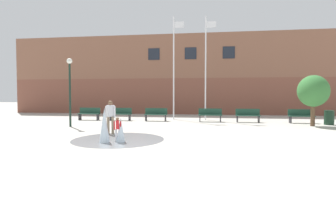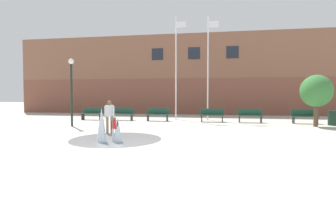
# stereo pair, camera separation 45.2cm
# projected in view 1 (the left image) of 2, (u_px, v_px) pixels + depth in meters

# --- Properties ---
(ground_plane) EXTENTS (100.00, 100.00, 0.00)m
(ground_plane) POSITION_uv_depth(u_px,v_px,m) (157.00, 160.00, 7.54)
(ground_plane) COLOR #B2ADA3
(library_building) EXTENTS (36.00, 6.05, 7.63)m
(library_building) POSITION_uv_depth(u_px,v_px,m) (192.00, 76.00, 27.58)
(library_building) COLOR brown
(library_building) RESTS_ON ground
(splash_fountain) EXTENTS (3.81, 3.81, 1.36)m
(splash_fountain) POSITION_uv_depth(u_px,v_px,m) (112.00, 130.00, 10.42)
(splash_fountain) COLOR gray
(splash_fountain) RESTS_ON ground
(park_bench_far_left) EXTENTS (1.60, 0.44, 0.91)m
(park_bench_far_left) POSITION_uv_depth(u_px,v_px,m) (89.00, 114.00, 19.29)
(park_bench_far_left) COLOR #28282D
(park_bench_far_left) RESTS_ON ground
(park_bench_under_left_flagpole) EXTENTS (1.60, 0.44, 0.91)m
(park_bench_under_left_flagpole) POSITION_uv_depth(u_px,v_px,m) (121.00, 114.00, 18.99)
(park_bench_under_left_flagpole) COLOR #28282D
(park_bench_under_left_flagpole) RESTS_ON ground
(park_bench_center) EXTENTS (1.60, 0.44, 0.91)m
(park_bench_center) POSITION_uv_depth(u_px,v_px,m) (156.00, 114.00, 18.60)
(park_bench_center) COLOR #28282D
(park_bench_center) RESTS_ON ground
(park_bench_under_right_flagpole) EXTENTS (1.60, 0.44, 0.91)m
(park_bench_under_right_flagpole) POSITION_uv_depth(u_px,v_px,m) (210.00, 115.00, 18.08)
(park_bench_under_right_flagpole) COLOR #28282D
(park_bench_under_right_flagpole) RESTS_ON ground
(park_bench_near_trashcan) EXTENTS (1.60, 0.44, 0.91)m
(park_bench_near_trashcan) POSITION_uv_depth(u_px,v_px,m) (248.00, 115.00, 17.70)
(park_bench_near_trashcan) COLOR #28282D
(park_bench_near_trashcan) RESTS_ON ground
(park_bench_far_right) EXTENTS (1.60, 0.44, 0.91)m
(park_bench_far_right) POSITION_uv_depth(u_px,v_px,m) (301.00, 116.00, 17.18)
(park_bench_far_right) COLOR #28282D
(park_bench_far_right) RESTS_ON ground
(child_running) EXTENTS (0.31, 0.24, 0.99)m
(child_running) POSITION_uv_depth(u_px,v_px,m) (117.00, 127.00, 10.31)
(child_running) COLOR silver
(child_running) RESTS_ON ground
(adult_in_red) EXTENTS (0.50, 0.39, 1.59)m
(adult_in_red) POSITION_uv_depth(u_px,v_px,m) (110.00, 115.00, 12.33)
(adult_in_red) COLOR #89755B
(adult_in_red) RESTS_ON ground
(flagpole_left) EXTENTS (0.80, 0.10, 7.71)m
(flagpole_left) POSITION_uv_depth(u_px,v_px,m) (174.00, 65.00, 19.67)
(flagpole_left) COLOR silver
(flagpole_left) RESTS_ON ground
(flagpole_right) EXTENTS (0.80, 0.10, 7.64)m
(flagpole_right) POSITION_uv_depth(u_px,v_px,m) (206.00, 65.00, 19.34)
(flagpole_right) COLOR silver
(flagpole_right) RESTS_ON ground
(lamp_post_left_lane) EXTENTS (0.32, 0.32, 3.98)m
(lamp_post_left_lane) POSITION_uv_depth(u_px,v_px,m) (70.00, 82.00, 15.19)
(lamp_post_left_lane) COLOR #192D23
(lamp_post_left_lane) RESTS_ON ground
(trash_can) EXTENTS (0.56, 0.56, 0.90)m
(trash_can) POSITION_uv_depth(u_px,v_px,m) (329.00, 118.00, 16.24)
(trash_can) COLOR #193323
(trash_can) RESTS_ON ground
(street_tree_near_building) EXTENTS (1.76, 1.76, 3.02)m
(street_tree_near_building) POSITION_uv_depth(u_px,v_px,m) (313.00, 91.00, 15.51)
(street_tree_near_building) COLOR brown
(street_tree_near_building) RESTS_ON ground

